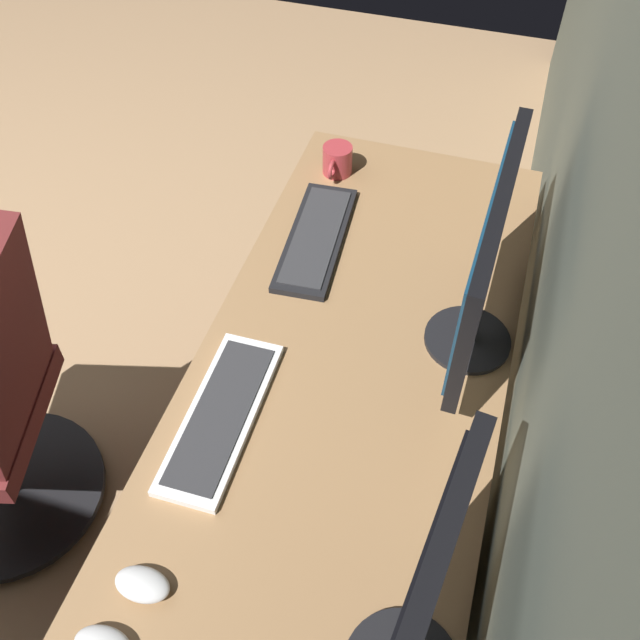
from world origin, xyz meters
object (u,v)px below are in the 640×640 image
at_px(keyboard_main, 221,415).
at_px(mouse_main, 142,584).
at_px(drawer_pedestal, 321,564).
at_px(monitor_primary, 485,262).
at_px(keyboard_spare, 316,238).
at_px(coffee_mug, 337,160).
at_px(monitor_secondary, 416,620).

height_order(keyboard_main, mouse_main, mouse_main).
bearing_deg(drawer_pedestal, monitor_primary, 155.33).
bearing_deg(keyboard_main, keyboard_spare, 177.28).
bearing_deg(drawer_pedestal, keyboard_spare, -161.85).
bearing_deg(mouse_main, drawer_pedestal, 138.46).
height_order(monitor_primary, mouse_main, monitor_primary).
height_order(keyboard_spare, coffee_mug, coffee_mug).
relative_size(monitor_primary, coffee_mug, 4.57).
relative_size(monitor_primary, mouse_main, 5.50).
bearing_deg(keyboard_main, monitor_primary, 128.19).
bearing_deg(coffee_mug, monitor_secondary, 20.73).
distance_m(monitor_primary, keyboard_spare, 0.55).
bearing_deg(coffee_mug, drawer_pedestal, 14.45).
relative_size(drawer_pedestal, mouse_main, 6.68).
height_order(monitor_secondary, mouse_main, monitor_secondary).
xyz_separation_m(drawer_pedestal, keyboard_main, (-0.10, -0.25, 0.39)).
height_order(keyboard_main, coffee_mug, coffee_mug).
xyz_separation_m(drawer_pedestal, monitor_primary, (-0.46, 0.21, 0.64)).
bearing_deg(monitor_secondary, monitor_primary, -179.04).
relative_size(drawer_pedestal, monitor_secondary, 1.49).
height_order(drawer_pedestal, mouse_main, mouse_main).
xyz_separation_m(keyboard_main, coffee_mug, (-0.88, -0.00, 0.03)).
distance_m(monitor_secondary, keyboard_spare, 1.09).
relative_size(monitor_secondary, keyboard_main, 1.11).
relative_size(monitor_primary, keyboard_main, 1.36).
bearing_deg(drawer_pedestal, coffee_mug, -165.55).
height_order(drawer_pedestal, keyboard_spare, keyboard_spare).
xyz_separation_m(monitor_secondary, coffee_mug, (-1.26, -0.48, -0.22)).
bearing_deg(keyboard_main, mouse_main, 0.54).
bearing_deg(monitor_secondary, keyboard_main, -128.28).
bearing_deg(keyboard_main, monitor_secondary, 51.72).
bearing_deg(drawer_pedestal, monitor_secondary, 38.72).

